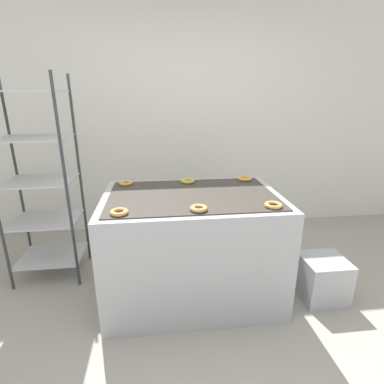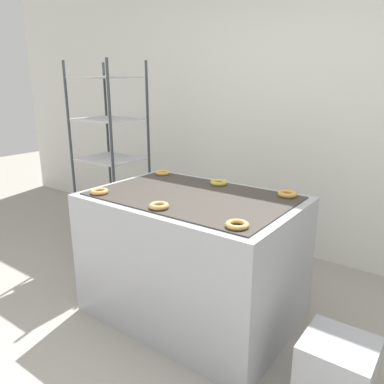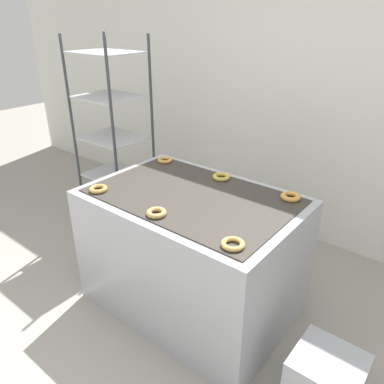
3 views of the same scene
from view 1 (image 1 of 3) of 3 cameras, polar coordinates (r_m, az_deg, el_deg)
name	(u,v)px [view 1 (image 1 of 3)]	position (r m, az deg, el deg)	size (l,w,h in m)	color
ground_plane	(205,361)	(2.19, 2.51, -29.42)	(14.00, 14.00, 0.00)	#9E998E
wall_back	(178,113)	(3.59, -2.74, 14.79)	(8.00, 0.05, 2.80)	silver
fryer_machine	(192,245)	(2.48, 0.01, -10.16)	(1.37, 0.92, 0.88)	#A8AAB2
baking_rack_cart	(40,181)	(2.88, -26.96, 1.85)	(0.58, 0.47, 1.78)	#33383D
glaze_bin	(322,278)	(2.77, 23.56, -14.85)	(0.35, 0.34, 0.36)	#A8AAB2
donut_near_left	(119,212)	(1.99, -13.72, -3.74)	(0.12, 0.12, 0.03)	#D7974F
donut_near_center	(199,208)	(1.99, 1.30, -3.14)	(0.12, 0.12, 0.03)	tan
donut_near_right	(273,205)	(2.12, 15.24, -2.42)	(0.12, 0.12, 0.03)	#DBA859
donut_far_left	(126,183)	(2.61, -12.54, 1.68)	(0.12, 0.12, 0.03)	gold
donut_far_center	(188,181)	(2.61, -0.79, 2.14)	(0.12, 0.12, 0.03)	gold
donut_far_right	(245,178)	(2.72, 10.02, 2.56)	(0.12, 0.12, 0.03)	gold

